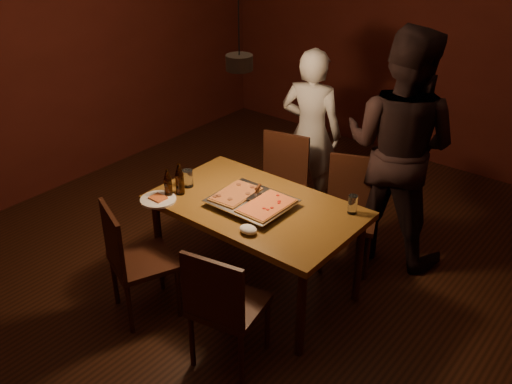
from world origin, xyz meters
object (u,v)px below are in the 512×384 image
Objects in this scene: beer_bottle_b at (180,179)px; plate_slice at (158,199)px; pendant_lamp at (239,61)px; beer_bottle_a at (168,183)px; diner_dark at (399,148)px; chair_near_left at (130,252)px; chair_far_right at (352,202)px; dining_table at (256,213)px; diner_white at (311,133)px; pizza_tray at (252,203)px; chair_far_left at (281,176)px; chair_near_right at (222,300)px.

plate_slice is (-0.05, -0.18, -0.11)m from beer_bottle_b.
pendant_lamp reaches higher than beer_bottle_b.
diner_dark is (1.11, 1.43, 0.10)m from beer_bottle_a.
beer_bottle_a reaches higher than chair_near_left.
chair_far_right is 0.29× the size of diner_dark.
beer_bottle_b is (0.04, 0.08, 0.01)m from beer_bottle_a.
beer_bottle_a is 0.90× the size of beer_bottle_b.
chair_far_right is (0.34, 0.80, -0.14)m from dining_table.
diner_dark is at bearing 155.86° from diner_white.
chair_near_left reaches higher than plate_slice.
diner_dark is (0.20, 0.32, 0.42)m from chair_far_right.
pendant_lamp reaches higher than plate_slice.
pizza_tray is 0.69m from plate_slice.
plate_slice is (-0.93, -1.20, 0.22)m from chair_far_right.
chair_far_left is 0.95m from pizza_tray.
chair_far_left reaches higher than pizza_tray.
pizza_tray reaches higher than plate_slice.
dining_table is 6.80× the size of beer_bottle_a.
beer_bottle_b is (-0.17, -1.04, 0.34)m from chair_far_left.
pendant_lamp is at bearing 54.23° from diner_dark.
pizza_tray is 2.24× the size of beer_bottle_b.
chair_near_left is 0.50× the size of pendant_lamp.
plate_slice is 0.14× the size of diner_dark.
beer_bottle_b is at bearing 66.60° from beer_bottle_a.
chair_far_right is 2.50× the size of beer_bottle_a.
chair_near_left is at bearing 71.78° from chair_far_left.
beer_bottle_b reaches higher than chair_far_right.
beer_bottle_a reaches higher than chair_far_left.
chair_near_right reaches higher than pizza_tray.
plate_slice is at bearing -106.47° from beer_bottle_b.
plate_slice is (-0.59, -0.40, 0.08)m from dining_table.
chair_far_left is at bearing 79.84° from plate_slice.
chair_near_right is at bearing -20.78° from plate_slice.
dining_table is 2.95× the size of chair_far_left.
pizza_tray is 0.57m from beer_bottle_b.
chair_near_left is at bearing -85.49° from beer_bottle_b.
dining_table is at bearing 28.61° from beer_bottle_a.
beer_bottle_b is 0.13× the size of diner_dark.
chair_near_left is 1.11× the size of chair_near_right.
diner_dark reaches higher than chair_near_right.
chair_far_right is at bearing 52.30° from plate_slice.
pizza_tray is at bearing 79.31° from chair_near_left.
pizza_tray reaches higher than dining_table.
plate_slice is at bearing 126.98° from chair_near_left.
chair_near_right is 0.32× the size of diner_white.
plate_slice is at bearing 69.34° from diner_white.
chair_far_right is 1.56m from chair_near_right.
chair_far_left is 2.07× the size of beer_bottle_b.
chair_far_left is 1.05m from diner_dark.
diner_dark is at bearing -144.89° from chair_far_right.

